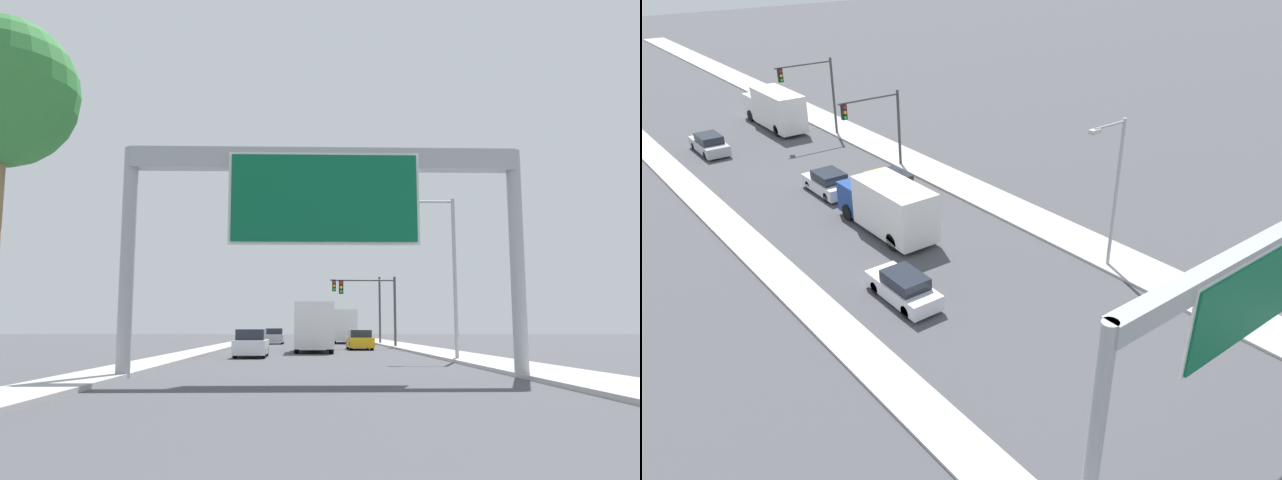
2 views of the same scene
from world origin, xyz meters
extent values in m
cube|color=#AAAAAA|center=(7.75, 60.00, 0.07)|extent=(3.00, 120.00, 0.15)
cube|color=#AAAAAA|center=(-7.25, 60.00, 0.07)|extent=(2.00, 120.00, 0.15)
cylinder|color=#9EA0A5|center=(-6.45, 18.00, 3.79)|extent=(0.47, 0.47, 7.59)
cylinder|color=#9EA0A5|center=(6.45, 18.00, 3.79)|extent=(0.47, 0.47, 7.59)
cube|color=#9EA0A5|center=(0.00, 18.00, 7.24)|extent=(12.90, 0.60, 0.70)
cube|color=white|center=(0.00, 17.70, 5.84)|extent=(6.31, 0.08, 3.10)
cube|color=#0A5B38|center=(0.00, 17.65, 5.84)|extent=(6.11, 0.16, 2.90)
cube|color=#A5A8AD|center=(-3.50, 59.85, 0.56)|extent=(1.82, 4.58, 0.77)
cube|color=#1E232D|center=(-3.50, 59.62, 1.23)|extent=(1.60, 2.38, 0.58)
cylinder|color=black|center=(-4.30, 61.27, 0.32)|extent=(0.22, 0.64, 0.64)
cylinder|color=black|center=(-2.70, 61.27, 0.32)|extent=(0.22, 0.64, 0.64)
cylinder|color=black|center=(-4.30, 58.43, 0.32)|extent=(0.22, 0.64, 0.64)
cylinder|color=black|center=(-2.70, 58.43, 0.32)|extent=(0.22, 0.64, 0.64)
cube|color=silver|center=(0.00, 46.53, 0.57)|extent=(1.89, 4.22, 0.78)
cube|color=#1E232D|center=(0.00, 46.32, 1.25)|extent=(1.66, 2.20, 0.59)
cylinder|color=black|center=(-0.84, 47.84, 0.32)|extent=(0.22, 0.64, 0.64)
cylinder|color=black|center=(0.84, 47.84, 0.32)|extent=(0.22, 0.64, 0.64)
cylinder|color=black|center=(-0.84, 45.22, 0.32)|extent=(0.22, 0.64, 0.64)
cylinder|color=black|center=(0.84, 45.22, 0.32)|extent=(0.22, 0.64, 0.64)
cube|color=silver|center=(-3.50, 32.15, 0.56)|extent=(1.71, 4.34, 0.76)
cube|color=#1E232D|center=(-3.50, 31.93, 1.23)|extent=(1.50, 2.25, 0.58)
cylinder|color=black|center=(-4.24, 33.49, 0.32)|extent=(0.22, 0.64, 0.64)
cylinder|color=black|center=(-2.76, 33.49, 0.32)|extent=(0.22, 0.64, 0.64)
cylinder|color=black|center=(-4.24, 30.81, 0.32)|extent=(0.22, 0.64, 0.64)
cylinder|color=black|center=(-2.76, 30.81, 0.32)|extent=(0.22, 0.64, 0.64)
cube|color=gold|center=(3.50, 44.04, 0.53)|extent=(1.73, 4.79, 0.71)
cube|color=#1E232D|center=(3.50, 43.80, 1.15)|extent=(1.52, 2.49, 0.54)
cylinder|color=black|center=(2.75, 45.53, 0.32)|extent=(0.22, 0.64, 0.64)
cylinder|color=black|center=(4.25, 45.53, 0.32)|extent=(0.22, 0.64, 0.64)
cylinder|color=black|center=(2.75, 42.56, 0.32)|extent=(0.22, 0.64, 0.64)
cylinder|color=black|center=(4.25, 42.56, 0.32)|extent=(0.22, 0.64, 0.64)
cube|color=navy|center=(0.00, 42.01, 1.23)|extent=(2.26, 2.12, 1.86)
cube|color=silver|center=(0.00, 38.22, 1.74)|extent=(2.45, 5.45, 2.88)
cylinder|color=black|center=(-1.09, 41.90, 0.50)|extent=(0.28, 1.00, 1.00)
cylinder|color=black|center=(1.09, 41.90, 0.50)|extent=(0.28, 1.00, 1.00)
cylinder|color=black|center=(-1.09, 36.86, 0.50)|extent=(0.28, 1.00, 1.00)
cylinder|color=black|center=(1.09, 36.86, 0.50)|extent=(0.28, 1.00, 1.00)
cube|color=white|center=(3.50, 66.57, 1.30)|extent=(2.18, 2.47, 2.00)
cube|color=silver|center=(3.50, 62.16, 1.84)|extent=(2.37, 6.34, 3.08)
cylinder|color=black|center=(2.46, 66.45, 0.50)|extent=(0.28, 1.00, 1.00)
cylinder|color=black|center=(4.54, 66.45, 0.50)|extent=(0.28, 1.00, 1.00)
cylinder|color=black|center=(2.46, 60.58, 0.50)|extent=(0.28, 1.00, 1.00)
cylinder|color=black|center=(4.54, 60.58, 0.50)|extent=(0.28, 1.00, 1.00)
cylinder|color=#3D3D3F|center=(6.75, 48.00, 2.85)|extent=(0.20, 0.20, 5.71)
cylinder|color=#3D3D3F|center=(4.38, 48.00, 5.41)|extent=(4.73, 0.14, 0.14)
cube|color=black|center=(2.40, 48.00, 4.83)|extent=(0.35, 0.28, 1.05)
cylinder|color=red|center=(2.40, 47.84, 5.18)|extent=(0.22, 0.04, 0.22)
cylinder|color=yellow|center=(2.40, 47.84, 4.83)|extent=(0.22, 0.04, 0.22)
cylinder|color=green|center=(2.40, 47.84, 4.48)|extent=(0.22, 0.04, 0.22)
cylinder|color=#3D3D3F|center=(6.75, 58.00, 3.24)|extent=(0.20, 0.20, 6.49)
cylinder|color=#3D3D3F|center=(4.34, 58.00, 6.19)|extent=(4.82, 0.14, 0.14)
cube|color=black|center=(2.32, 58.00, 5.61)|extent=(0.35, 0.28, 1.05)
cylinder|color=red|center=(2.32, 57.84, 5.96)|extent=(0.22, 0.04, 0.22)
cylinder|color=yellow|center=(2.32, 57.84, 5.61)|extent=(0.22, 0.04, 0.22)
cylinder|color=green|center=(2.32, 57.84, 5.26)|extent=(0.22, 0.04, 0.22)
sphere|color=#337F38|center=(-7.15, 10.45, 6.60)|extent=(3.23, 3.23, 3.23)
cylinder|color=#9EA0A5|center=(6.85, 28.21, 4.02)|extent=(0.18, 0.18, 8.04)
cylinder|color=#9EA0A5|center=(5.79, 28.21, 7.89)|extent=(2.12, 0.12, 0.12)
cube|color=#B2B2A8|center=(4.73, 28.21, 7.79)|extent=(0.60, 0.28, 0.20)
camera|label=1|loc=(-0.68, -2.46, 1.61)|focal=35.00mm
camera|label=2|loc=(-17.16, 10.32, 16.29)|focal=35.00mm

